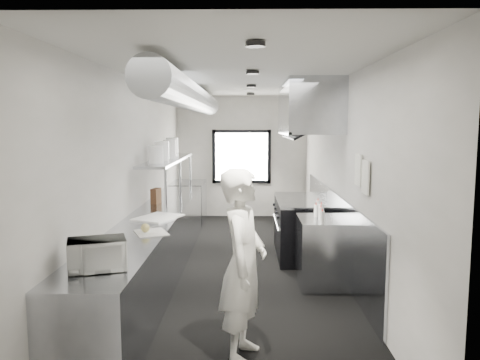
{
  "coord_description": "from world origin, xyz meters",
  "views": [
    {
      "loc": [
        0.14,
        -6.78,
        2.14
      ],
      "look_at": [
        0.03,
        -0.2,
        1.35
      ],
      "focal_mm": 34.83,
      "sensor_mm": 36.0,
      "label": 1
    }
  ],
  "objects_px": {
    "range": "(302,227)",
    "squeeze_bottle_c": "(321,212)",
    "squeeze_bottle_e": "(318,207)",
    "prep_counter": "(155,247)",
    "microwave": "(97,254)",
    "knife_block": "(156,196)",
    "squeeze_bottle_a": "(322,218)",
    "line_cook": "(243,264)",
    "plate_stack_d": "(172,147)",
    "deli_tub_b": "(99,245)",
    "small_plate": "(145,233)",
    "squeeze_bottle_b": "(321,214)",
    "deli_tub_a": "(81,260)",
    "bottle_station": "(323,252)",
    "squeeze_bottle_d": "(316,211)",
    "pass_shelf": "(168,161)",
    "exhaust_hood": "(308,109)",
    "far_work_table": "(188,203)",
    "plate_stack_b": "(162,151)",
    "plate_stack_c": "(170,149)",
    "plate_stack_a": "(156,154)",
    "cutting_board": "(158,217)"
  },
  "relations": [
    {
      "from": "range",
      "to": "squeeze_bottle_c",
      "type": "relative_size",
      "value": 8.04
    },
    {
      "from": "squeeze_bottle_e",
      "to": "prep_counter",
      "type": "bearing_deg",
      "value": -177.13
    },
    {
      "from": "prep_counter",
      "to": "range",
      "type": "bearing_deg",
      "value": 28.74
    },
    {
      "from": "microwave",
      "to": "knife_block",
      "type": "relative_size",
      "value": 1.87
    },
    {
      "from": "squeeze_bottle_a",
      "to": "line_cook",
      "type": "bearing_deg",
      "value": -120.78
    },
    {
      "from": "plate_stack_d",
      "to": "squeeze_bottle_e",
      "type": "distance_m",
      "value": 3.14
    },
    {
      "from": "knife_block",
      "to": "plate_stack_d",
      "type": "bearing_deg",
      "value": 97.48
    },
    {
      "from": "deli_tub_b",
      "to": "small_plate",
      "type": "bearing_deg",
      "value": 67.28
    },
    {
      "from": "squeeze_bottle_b",
      "to": "deli_tub_a",
      "type": "bearing_deg",
      "value": -139.92
    },
    {
      "from": "bottle_station",
      "to": "squeeze_bottle_d",
      "type": "distance_m",
      "value": 0.55
    },
    {
      "from": "squeeze_bottle_b",
      "to": "pass_shelf",
      "type": "bearing_deg",
      "value": 141.72
    },
    {
      "from": "small_plate",
      "to": "squeeze_bottle_d",
      "type": "bearing_deg",
      "value": 25.38
    },
    {
      "from": "exhaust_hood",
      "to": "microwave",
      "type": "xyz_separation_m",
      "value": [
        -2.25,
        -3.62,
        -1.36
      ]
    },
    {
      "from": "pass_shelf",
      "to": "squeeze_bottle_a",
      "type": "relative_size",
      "value": 18.17
    },
    {
      "from": "microwave",
      "to": "squeeze_bottle_d",
      "type": "relative_size",
      "value": 2.64
    },
    {
      "from": "plate_stack_d",
      "to": "squeeze_bottle_b",
      "type": "bearing_deg",
      "value": -45.82
    },
    {
      "from": "range",
      "to": "knife_block",
      "type": "distance_m",
      "value": 2.42
    },
    {
      "from": "pass_shelf",
      "to": "squeeze_bottle_e",
      "type": "distance_m",
      "value": 2.75
    },
    {
      "from": "line_cook",
      "to": "microwave",
      "type": "bearing_deg",
      "value": 111.63
    },
    {
      "from": "prep_counter",
      "to": "squeeze_bottle_d",
      "type": "xyz_separation_m",
      "value": [
        2.21,
        -0.08,
        0.53
      ]
    },
    {
      "from": "microwave",
      "to": "squeeze_bottle_b",
      "type": "relative_size",
      "value": 2.59
    },
    {
      "from": "pass_shelf",
      "to": "prep_counter",
      "type": "bearing_deg",
      "value": -88.44
    },
    {
      "from": "pass_shelf",
      "to": "line_cook",
      "type": "distance_m",
      "value": 3.95
    },
    {
      "from": "squeeze_bottle_a",
      "to": "squeeze_bottle_b",
      "type": "height_order",
      "value": "squeeze_bottle_b"
    },
    {
      "from": "far_work_table",
      "to": "squeeze_bottle_c",
      "type": "xyz_separation_m",
      "value": [
        2.26,
        -3.93,
        0.55
      ]
    },
    {
      "from": "deli_tub_a",
      "to": "microwave",
      "type": "bearing_deg",
      "value": -25.73
    },
    {
      "from": "bottle_station",
      "to": "plate_stack_b",
      "type": "relative_size",
      "value": 2.98
    },
    {
      "from": "plate_stack_c",
      "to": "squeeze_bottle_e",
      "type": "relative_size",
      "value": 1.61
    },
    {
      "from": "microwave",
      "to": "plate_stack_b",
      "type": "bearing_deg",
      "value": 71.56
    },
    {
      "from": "small_plate",
      "to": "plate_stack_a",
      "type": "relative_size",
      "value": 0.63
    },
    {
      "from": "bottle_station",
      "to": "plate_stack_b",
      "type": "height_order",
      "value": "plate_stack_b"
    },
    {
      "from": "line_cook",
      "to": "cutting_board",
      "type": "height_order",
      "value": "line_cook"
    },
    {
      "from": "plate_stack_b",
      "to": "cutting_board",
      "type": "bearing_deg",
      "value": -82.49
    },
    {
      "from": "plate_stack_c",
      "to": "line_cook",
      "type": "bearing_deg",
      "value": -71.21
    },
    {
      "from": "cutting_board",
      "to": "plate_stack_d",
      "type": "height_order",
      "value": "plate_stack_d"
    },
    {
      "from": "pass_shelf",
      "to": "plate_stack_a",
      "type": "distance_m",
      "value": 0.91
    },
    {
      "from": "deli_tub_a",
      "to": "squeeze_bottle_c",
      "type": "xyz_separation_m",
      "value": [
        2.43,
        2.11,
        0.04
      ]
    },
    {
      "from": "bottle_station",
      "to": "plate_stack_a",
      "type": "relative_size",
      "value": 3.47
    },
    {
      "from": "cutting_board",
      "to": "knife_block",
      "type": "distance_m",
      "value": 1.21
    },
    {
      "from": "exhaust_hood",
      "to": "plate_stack_b",
      "type": "xyz_separation_m",
      "value": [
        -2.32,
        -0.11,
        -0.67
      ]
    },
    {
      "from": "microwave",
      "to": "plate_stack_d",
      "type": "bearing_deg",
      "value": 71.22
    },
    {
      "from": "prep_counter",
      "to": "deli_tub_a",
      "type": "bearing_deg",
      "value": -94.2
    },
    {
      "from": "line_cook",
      "to": "squeeze_bottle_b",
      "type": "height_order",
      "value": "line_cook"
    },
    {
      "from": "far_work_table",
      "to": "deli_tub_a",
      "type": "bearing_deg",
      "value": -91.63
    },
    {
      "from": "pass_shelf",
      "to": "range",
      "type": "relative_size",
      "value": 1.88
    },
    {
      "from": "bottle_station",
      "to": "line_cook",
      "type": "height_order",
      "value": "line_cook"
    },
    {
      "from": "deli_tub_a",
      "to": "plate_stack_d",
      "type": "relative_size",
      "value": 0.45
    },
    {
      "from": "small_plate",
      "to": "squeeze_bottle_c",
      "type": "distance_m",
      "value": 2.31
    },
    {
      "from": "knife_block",
      "to": "squeeze_bottle_a",
      "type": "bearing_deg",
      "value": -20.31
    },
    {
      "from": "squeeze_bottle_e",
      "to": "microwave",
      "type": "bearing_deg",
      "value": -131.92
    }
  ]
}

